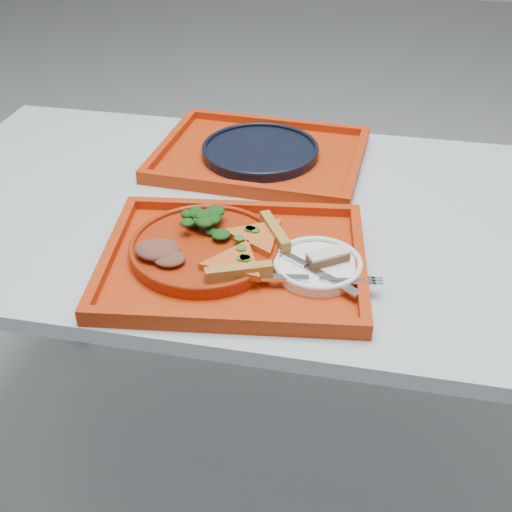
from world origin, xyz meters
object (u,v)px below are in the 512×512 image
dinner_plate (204,249)px  tray_main (234,263)px  dessert_bar (328,257)px  navy_plate (260,152)px  tray_far (260,158)px

dinner_plate → tray_main: bearing=-10.3°
tray_main → dinner_plate: bearing=162.5°
dessert_bar → navy_plate: bearing=81.8°
dinner_plate → tray_far: bearing=86.7°
tray_far → navy_plate: bearing=-176.8°
navy_plate → dessert_bar: size_ratio=3.51×
tray_main → dessert_bar: bearing=-3.7°
tray_far → dessert_bar: 0.44m
tray_main → tray_far: 0.41m
dessert_bar → tray_main: bearing=149.3°
tray_far → tray_main: bearing=-82.2°
tray_far → dinner_plate: dinner_plate is taller
tray_main → tray_far: bearing=87.4°
dinner_plate → dessert_bar: (0.22, -0.00, 0.01)m
navy_plate → dinner_plate: bearing=-93.3°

